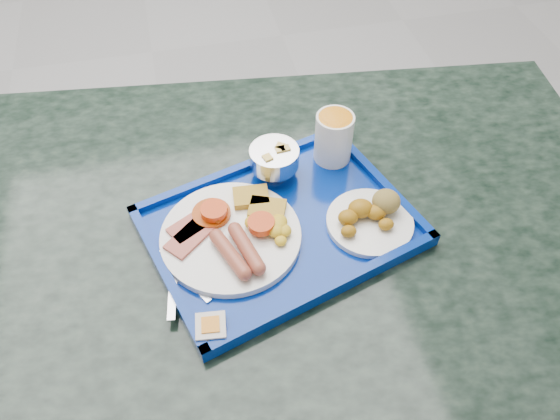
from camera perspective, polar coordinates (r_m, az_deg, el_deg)
name	(u,v)px	position (r m, az deg, el deg)	size (l,w,h in m)	color
floor	(164,139)	(2.37, -12.04, 7.24)	(6.00, 6.00, 0.00)	gray
table	(285,283)	(1.14, 0.56, -7.68)	(1.38, 1.01, 0.80)	slate
tray	(280,227)	(0.95, 0.00, -1.80)	(0.51, 0.43, 0.03)	navy
main_plate	(236,232)	(0.92, -4.67, -2.35)	(0.24, 0.24, 0.04)	white
bread_plate	(371,216)	(0.95, 9.51, -0.61)	(0.15, 0.15, 0.05)	white
fruit_bowl	(274,158)	(1.00, -0.59, 5.43)	(0.09, 0.09, 0.06)	#B9BABC
juice_cup	(334,136)	(1.03, 5.63, 7.68)	(0.07, 0.07, 0.10)	white
spoon	(199,244)	(0.93, -8.51, -3.53)	(0.10, 0.16, 0.01)	#B9BABC
knife	(174,271)	(0.90, -11.05, -6.31)	(0.01, 0.18, 0.00)	#B9BABC
jam_packet	(211,327)	(0.83, -7.23, -12.06)	(0.05, 0.05, 0.02)	silver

